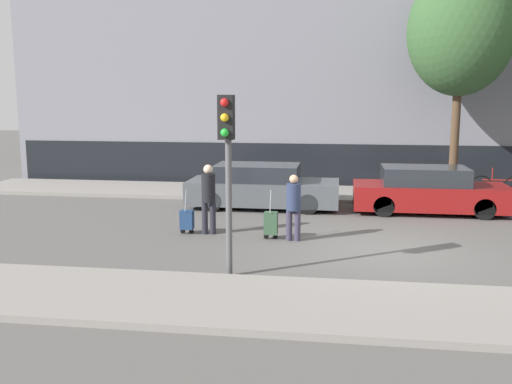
{
  "coord_description": "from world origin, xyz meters",
  "views": [
    {
      "loc": [
        -0.98,
        -12.58,
        3.42
      ],
      "look_at": [
        -3.09,
        1.8,
        0.95
      ],
      "focal_mm": 40.0,
      "sensor_mm": 36.0,
      "label": 1
    }
  ],
  "objects_px": {
    "parked_car_1": "(428,191)",
    "trolley_left": "(187,220)",
    "pedestrian_right": "(293,204)",
    "traffic_light": "(227,149)",
    "pedestrian_left": "(208,195)",
    "parked_car_0": "(262,187)",
    "trolley_right": "(271,223)",
    "bare_tree_near_crossing": "(461,32)",
    "parked_bicycle": "(498,186)"
  },
  "relations": [
    {
      "from": "parked_car_0",
      "to": "parked_car_1",
      "type": "relative_size",
      "value": 1.04
    },
    {
      "from": "parked_car_0",
      "to": "parked_car_1",
      "type": "distance_m",
      "value": 4.95
    },
    {
      "from": "traffic_light",
      "to": "parked_bicycle",
      "type": "relative_size",
      "value": 1.94
    },
    {
      "from": "pedestrian_left",
      "to": "traffic_light",
      "type": "xyz_separation_m",
      "value": [
        1.15,
        -3.34,
        1.46
      ]
    },
    {
      "from": "parked_car_1",
      "to": "trolley_left",
      "type": "xyz_separation_m",
      "value": [
        -6.34,
        -3.55,
        -0.29
      ]
    },
    {
      "from": "traffic_light",
      "to": "trolley_left",
      "type": "bearing_deg",
      "value": 117.26
    },
    {
      "from": "parked_car_0",
      "to": "pedestrian_left",
      "type": "bearing_deg",
      "value": -103.38
    },
    {
      "from": "parked_car_1",
      "to": "pedestrian_right",
      "type": "bearing_deg",
      "value": -133.57
    },
    {
      "from": "pedestrian_left",
      "to": "trolley_left",
      "type": "bearing_deg",
      "value": -179.94
    },
    {
      "from": "parked_car_1",
      "to": "parked_bicycle",
      "type": "xyz_separation_m",
      "value": [
        2.56,
        2.38,
        -0.15
      ]
    },
    {
      "from": "pedestrian_left",
      "to": "trolley_left",
      "type": "relative_size",
      "value": 1.54
    },
    {
      "from": "pedestrian_right",
      "to": "bare_tree_near_crossing",
      "type": "relative_size",
      "value": 0.21
    },
    {
      "from": "pedestrian_right",
      "to": "bare_tree_near_crossing",
      "type": "bearing_deg",
      "value": 60.95
    },
    {
      "from": "bare_tree_near_crossing",
      "to": "pedestrian_left",
      "type": "bearing_deg",
      "value": -138.36
    },
    {
      "from": "trolley_left",
      "to": "traffic_light",
      "type": "relative_size",
      "value": 0.33
    },
    {
      "from": "parked_car_1",
      "to": "pedestrian_left",
      "type": "relative_size",
      "value": 2.53
    },
    {
      "from": "bare_tree_near_crossing",
      "to": "parked_bicycle",
      "type": "bearing_deg",
      "value": -13.13
    },
    {
      "from": "trolley_right",
      "to": "trolley_left",
      "type": "bearing_deg",
      "value": 173.87
    },
    {
      "from": "trolley_right",
      "to": "traffic_light",
      "type": "distance_m",
      "value": 3.72
    },
    {
      "from": "trolley_right",
      "to": "traffic_light",
      "type": "xyz_separation_m",
      "value": [
        -0.45,
        -3.05,
        2.07
      ]
    },
    {
      "from": "pedestrian_left",
      "to": "traffic_light",
      "type": "distance_m",
      "value": 3.82
    },
    {
      "from": "parked_car_1",
      "to": "pedestrian_right",
      "type": "xyz_separation_m",
      "value": [
        -3.66,
        -3.85,
        0.25
      ]
    },
    {
      "from": "traffic_light",
      "to": "parked_bicycle",
      "type": "height_order",
      "value": "traffic_light"
    },
    {
      "from": "pedestrian_left",
      "to": "traffic_light",
      "type": "bearing_deg",
      "value": -76.92
    },
    {
      "from": "bare_tree_near_crossing",
      "to": "trolley_left",
      "type": "bearing_deg",
      "value": -140.24
    },
    {
      "from": "parked_car_0",
      "to": "trolley_right",
      "type": "bearing_deg",
      "value": -79.09
    },
    {
      "from": "parked_car_1",
      "to": "trolley_left",
      "type": "height_order",
      "value": "parked_car_1"
    },
    {
      "from": "pedestrian_left",
      "to": "trolley_left",
      "type": "xyz_separation_m",
      "value": [
        -0.55,
        -0.06,
        -0.64
      ]
    },
    {
      "from": "trolley_left",
      "to": "bare_tree_near_crossing",
      "type": "relative_size",
      "value": 0.15
    },
    {
      "from": "parked_car_0",
      "to": "trolley_left",
      "type": "distance_m",
      "value": 3.89
    },
    {
      "from": "parked_car_1",
      "to": "parked_car_0",
      "type": "bearing_deg",
      "value": 179.13
    },
    {
      "from": "parked_car_0",
      "to": "parked_bicycle",
      "type": "height_order",
      "value": "parked_car_0"
    },
    {
      "from": "parked_bicycle",
      "to": "bare_tree_near_crossing",
      "type": "bearing_deg",
      "value": 166.87
    },
    {
      "from": "trolley_right",
      "to": "parked_bicycle",
      "type": "distance_m",
      "value": 9.15
    },
    {
      "from": "pedestrian_right",
      "to": "parked_bicycle",
      "type": "height_order",
      "value": "pedestrian_right"
    },
    {
      "from": "parked_car_1",
      "to": "bare_tree_near_crossing",
      "type": "relative_size",
      "value": 0.59
    },
    {
      "from": "pedestrian_right",
      "to": "traffic_light",
      "type": "xyz_separation_m",
      "value": [
        -0.99,
        -2.98,
        1.56
      ]
    },
    {
      "from": "traffic_light",
      "to": "parked_bicycle",
      "type": "distance_m",
      "value": 11.86
    },
    {
      "from": "parked_car_0",
      "to": "trolley_right",
      "type": "relative_size",
      "value": 3.82
    },
    {
      "from": "parked_car_1",
      "to": "pedestrian_left",
      "type": "height_order",
      "value": "pedestrian_left"
    },
    {
      "from": "bare_tree_near_crossing",
      "to": "trolley_right",
      "type": "bearing_deg",
      "value": -129.68
    },
    {
      "from": "pedestrian_left",
      "to": "trolley_right",
      "type": "height_order",
      "value": "pedestrian_left"
    },
    {
      "from": "pedestrian_right",
      "to": "bare_tree_near_crossing",
      "type": "distance_m",
      "value": 9.33
    },
    {
      "from": "trolley_left",
      "to": "pedestrian_right",
      "type": "xyz_separation_m",
      "value": [
        2.68,
        -0.3,
        0.54
      ]
    },
    {
      "from": "pedestrian_left",
      "to": "traffic_light",
      "type": "height_order",
      "value": "traffic_light"
    },
    {
      "from": "parked_car_1",
      "to": "pedestrian_right",
      "type": "height_order",
      "value": "pedestrian_right"
    },
    {
      "from": "traffic_light",
      "to": "bare_tree_near_crossing",
      "type": "height_order",
      "value": "bare_tree_near_crossing"
    },
    {
      "from": "pedestrian_left",
      "to": "bare_tree_near_crossing",
      "type": "xyz_separation_m",
      "value": [
        6.97,
        6.2,
        4.46
      ]
    },
    {
      "from": "parked_bicycle",
      "to": "trolley_right",
      "type": "bearing_deg",
      "value": -137.66
    },
    {
      "from": "pedestrian_right",
      "to": "traffic_light",
      "type": "height_order",
      "value": "traffic_light"
    }
  ]
}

